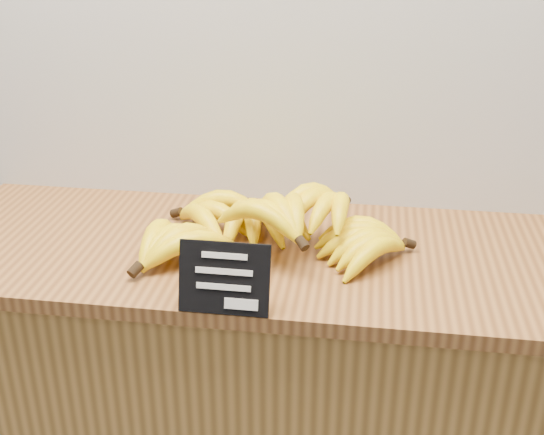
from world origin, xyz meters
The scene contains 4 objects.
counter centered at (0.10, 2.75, 0.45)m, with size 1.37×0.50×0.90m, color #A17334.
counter_top centered at (0.10, 2.75, 0.92)m, with size 1.48×0.54×0.03m, color brown.
chalkboard_sign centered at (0.05, 2.50, 0.99)m, with size 0.16×0.01×0.13m, color black.
banana_pile centered at (0.07, 2.75, 0.98)m, with size 0.61×0.38×0.13m.
Camera 1 is at (0.28, 1.50, 1.58)m, focal length 45.00 mm.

